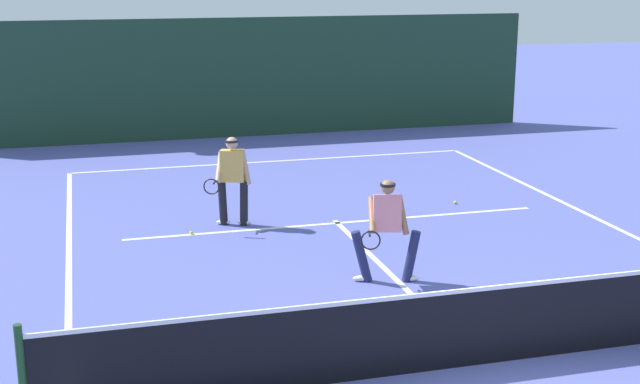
# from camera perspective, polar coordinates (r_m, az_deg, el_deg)

# --- Properties ---
(ground_plane) EXTENTS (80.00, 80.00, 0.00)m
(ground_plane) POSITION_cam_1_polar(r_m,az_deg,el_deg) (10.99, 10.61, -10.95)
(ground_plane) COLOR #535BAC
(court_line_baseline_far) EXTENTS (9.73, 0.10, 0.01)m
(court_line_baseline_far) POSITION_cam_1_polar(r_m,az_deg,el_deg) (21.65, -3.05, 2.02)
(court_line_baseline_far) COLOR white
(court_line_baseline_far) RESTS_ON ground_plane
(court_line_service) EXTENTS (7.93, 0.10, 0.01)m
(court_line_service) POSITION_cam_1_polar(r_m,az_deg,el_deg) (16.43, 1.15, -2.03)
(court_line_service) COLOR white
(court_line_service) RESTS_ON ground_plane
(court_line_centre) EXTENTS (0.10, 6.40, 0.01)m
(court_line_centre) POSITION_cam_1_polar(r_m,az_deg,el_deg) (13.71, 4.77, -5.50)
(court_line_centre) COLOR white
(court_line_centre) RESTS_ON ground_plane
(tennis_net) EXTENTS (10.67, 0.09, 1.11)m
(tennis_net) POSITION_cam_1_polar(r_m,az_deg,el_deg) (10.78, 10.74, -8.48)
(tennis_net) COLOR #1E4723
(tennis_net) RESTS_ON ground_plane
(player_near) EXTENTS (1.09, 0.88, 1.60)m
(player_near) POSITION_cam_1_polar(r_m,az_deg,el_deg) (13.21, 4.37, -2.26)
(player_near) COLOR #1E234C
(player_near) RESTS_ON ground_plane
(player_far) EXTENTS (0.95, 0.87, 1.67)m
(player_far) POSITION_cam_1_polar(r_m,az_deg,el_deg) (16.16, -5.74, 0.98)
(player_far) COLOR black
(player_far) RESTS_ON ground_plane
(tennis_ball) EXTENTS (0.07, 0.07, 0.07)m
(tennis_ball) POSITION_cam_1_polar(r_m,az_deg,el_deg) (15.90, -8.39, -2.64)
(tennis_ball) COLOR #D1E033
(tennis_ball) RESTS_ON ground_plane
(tennis_ball_extra) EXTENTS (0.07, 0.07, 0.07)m
(tennis_ball_extra) POSITION_cam_1_polar(r_m,az_deg,el_deg) (17.94, 8.81, -0.68)
(tennis_ball_extra) COLOR #D1E033
(tennis_ball_extra) RESTS_ON ground_plane
(back_fence_windscreen) EXTENTS (16.63, 0.12, 3.32)m
(back_fence_windscreen) POSITION_cam_1_polar(r_m,az_deg,el_deg) (24.73, -4.86, 7.45)
(back_fence_windscreen) COLOR #1D3A28
(back_fence_windscreen) RESTS_ON ground_plane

